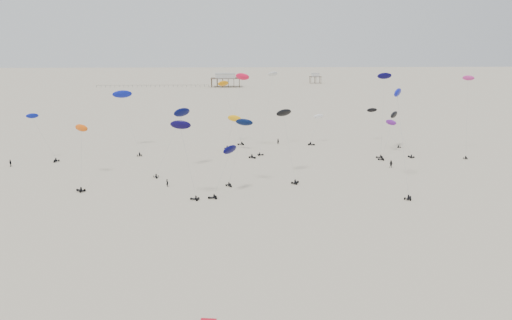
{
  "coord_description": "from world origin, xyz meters",
  "views": [
    {
      "loc": [
        -4.63,
        -12.93,
        30.7
      ],
      "look_at": [
        0.0,
        88.0,
        7.0
      ],
      "focal_mm": 35.0,
      "sensor_mm": 36.0,
      "label": 1
    }
  ],
  "objects_px": {
    "pavilion_main": "(225,81)",
    "pavilion_small": "(315,79)",
    "rig_4": "(179,119)",
    "rig_9": "(389,131)",
    "spectator_0": "(167,187)",
    "rig_0": "(241,137)"
  },
  "relations": [
    {
      "from": "pavilion_main",
      "to": "rig_0",
      "type": "relative_size",
      "value": 1.41
    },
    {
      "from": "pavilion_small",
      "to": "rig_9",
      "type": "distance_m",
      "value": 256.72
    },
    {
      "from": "pavilion_small",
      "to": "spectator_0",
      "type": "relative_size",
      "value": 4.52
    },
    {
      "from": "rig_9",
      "to": "spectator_0",
      "type": "xyz_separation_m",
      "value": [
        -58.53,
        -31.06,
        -6.64
      ]
    },
    {
      "from": "pavilion_small",
      "to": "rig_0",
      "type": "height_order",
      "value": "rig_0"
    },
    {
      "from": "rig_0",
      "to": "rig_4",
      "type": "relative_size",
      "value": 0.86
    },
    {
      "from": "pavilion_main",
      "to": "pavilion_small",
      "type": "xyz_separation_m",
      "value": [
        70.0,
        30.0,
        -0.74
      ]
    },
    {
      "from": "pavilion_main",
      "to": "rig_4",
      "type": "height_order",
      "value": "rig_4"
    },
    {
      "from": "pavilion_small",
      "to": "spectator_0",
      "type": "bearing_deg",
      "value": -105.45
    },
    {
      "from": "rig_4",
      "to": "spectator_0",
      "type": "relative_size",
      "value": 8.65
    },
    {
      "from": "rig_0",
      "to": "rig_9",
      "type": "bearing_deg",
      "value": -175.05
    },
    {
      "from": "pavilion_small",
      "to": "rig_4",
      "type": "bearing_deg",
      "value": -106.14
    },
    {
      "from": "pavilion_main",
      "to": "spectator_0",
      "type": "distance_m",
      "value": 257.12
    },
    {
      "from": "rig_9",
      "to": "rig_4",
      "type": "bearing_deg",
      "value": 117.52
    },
    {
      "from": "spectator_0",
      "to": "pavilion_small",
      "type": "bearing_deg",
      "value": -65.9
    },
    {
      "from": "rig_0",
      "to": "rig_4",
      "type": "xyz_separation_m",
      "value": [
        -14.99,
        15.52,
        1.74
      ]
    },
    {
      "from": "pavilion_main",
      "to": "rig_9",
      "type": "bearing_deg",
      "value": -77.7
    },
    {
      "from": "rig_0",
      "to": "rig_4",
      "type": "bearing_deg",
      "value": -75.82
    },
    {
      "from": "pavilion_small",
      "to": "spectator_0",
      "type": "height_order",
      "value": "pavilion_small"
    },
    {
      "from": "pavilion_main",
      "to": "rig_9",
      "type": "xyz_separation_m",
      "value": [
        49.26,
        -225.86,
        2.42
      ]
    },
    {
      "from": "rig_4",
      "to": "rig_9",
      "type": "xyz_separation_m",
      "value": [
        57.29,
        13.87,
        -5.83
      ]
    },
    {
      "from": "pavilion_small",
      "to": "rig_0",
      "type": "distance_m",
      "value": 292.22
    }
  ]
}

